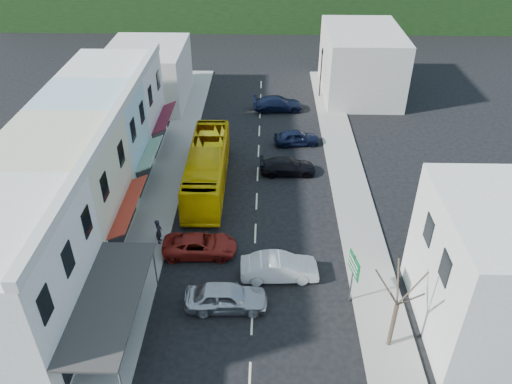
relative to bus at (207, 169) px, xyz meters
The scene contains 18 objects.
ground 11.04m from the bus, 68.58° to the right, with size 120.00×120.00×0.00m, color black.
sidewalk_left 3.81m from the bus, behind, with size 3.00×52.00×0.15m, color gray.
sidewalk_right 11.59m from the bus, ahead, with size 3.00×52.00×0.15m, color gray.
shopfront_row 10.25m from the bus, 148.64° to the right, with size 8.25×30.00×8.00m.
right_building 22.65m from the bus, 39.03° to the right, with size 8.00×9.00×8.00m, color silver.
distant_block_left 18.69m from the bus, 115.46° to the left, with size 8.00×10.00×6.00m, color #B7B2A8.
distant_block_right 24.93m from the bus, 52.89° to the left, with size 8.00×12.00×7.00m, color #B7B2A8.
bus is the anchor object (origin of this frame).
car_silver 13.45m from the bus, 79.47° to the right, with size 1.80×4.40×1.40m, color silver.
car_white 12.00m from the bus, 62.07° to the right, with size 1.80×4.40×1.40m, color silver.
car_red 8.45m from the bus, 87.70° to the right, with size 1.90×4.60×1.40m, color maroon.
car_black_near 6.87m from the bus, 17.08° to the left, with size 1.84×4.50×1.40m, color black.
car_navy_mid 10.40m from the bus, 43.70° to the left, with size 1.80×4.40×1.40m, color black.
car_navy_far 15.81m from the bus, 68.17° to the left, with size 1.84×4.50×1.40m, color black.
pedestrian_left 7.88m from the bus, 108.98° to the right, with size 0.60×0.40×1.70m, color black.
direction_sign 15.92m from the bus, 52.04° to the right, with size 0.49×1.62×3.58m, color #09602A, non-canonical shape.
street_tree 19.63m from the bus, 54.01° to the right, with size 2.01×2.01×6.38m, color #382D23, non-canonical shape.
traffic_signal 21.14m from the bus, 60.10° to the left, with size 0.85×1.21×5.51m, color black, non-canonical shape.
Camera 1 is at (0.69, -23.77, 22.19)m, focal length 35.00 mm.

